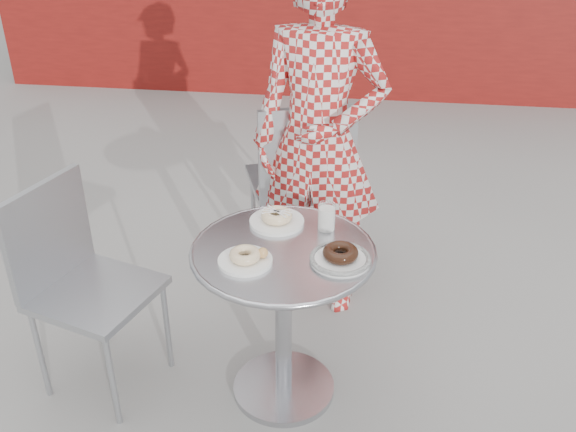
# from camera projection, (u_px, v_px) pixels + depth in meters

# --- Properties ---
(ground) EXTENTS (60.00, 60.00, 0.00)m
(ground) POSITION_uv_depth(u_px,v_px,m) (274.00, 391.00, 2.56)
(ground) COLOR #9C9994
(ground) RESTS_ON ground
(bistro_table) EXTENTS (0.66, 0.66, 0.67)m
(bistro_table) POSITION_uv_depth(u_px,v_px,m) (283.00, 287.00, 2.32)
(bistro_table) COLOR silver
(bistro_table) RESTS_ON ground
(chair_far) EXTENTS (0.57, 0.57, 0.93)m
(chair_far) POSITION_uv_depth(u_px,v_px,m) (297.00, 217.00, 3.20)
(chair_far) COLOR #A3A6AA
(chair_far) RESTS_ON ground
(chair_left) EXTENTS (0.51, 0.50, 0.84)m
(chair_left) POSITION_uv_depth(u_px,v_px,m) (101.00, 328.00, 2.49)
(chair_left) COLOR #A3A6AA
(chair_left) RESTS_ON ground
(seated_person) EXTENTS (0.63, 0.46, 1.60)m
(seated_person) POSITION_uv_depth(u_px,v_px,m) (319.00, 142.00, 2.73)
(seated_person) COLOR #A11A18
(seated_person) RESTS_ON ground
(plate_far) EXTENTS (0.20, 0.20, 0.05)m
(plate_far) POSITION_uv_depth(u_px,v_px,m) (277.00, 218.00, 2.39)
(plate_far) COLOR white
(plate_far) RESTS_ON bistro_table
(plate_near) EXTENTS (0.19, 0.19, 0.05)m
(plate_near) POSITION_uv_depth(u_px,v_px,m) (246.00, 258.00, 2.16)
(plate_near) COLOR white
(plate_near) RESTS_ON bistro_table
(plate_checker) EXTENTS (0.21, 0.21, 0.05)m
(plate_checker) POSITION_uv_depth(u_px,v_px,m) (340.00, 257.00, 2.16)
(plate_checker) COLOR white
(plate_checker) RESTS_ON bistro_table
(milk_cup) EXTENTS (0.07, 0.07, 0.10)m
(milk_cup) POSITION_uv_depth(u_px,v_px,m) (327.00, 218.00, 2.33)
(milk_cup) COLOR white
(milk_cup) RESTS_ON bistro_table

